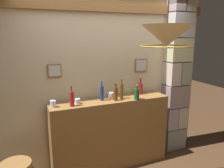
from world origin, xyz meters
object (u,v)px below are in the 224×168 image
liquor_bottle_vodka (122,91)px  glass_tumbler_shot (111,96)px  glass_tumbler_highball (53,104)px  liquor_bottle_vermouth (137,94)px  pendant_lamp (167,36)px  liquor_bottle_rum (72,99)px  liquor_bottle_amaro (102,93)px  liquor_bottle_whiskey (116,94)px  glass_tumbler_rocks (78,101)px  liquor_bottle_brandy (140,88)px

liquor_bottle_vodka → glass_tumbler_shot: bearing=160.0°
glass_tumbler_highball → glass_tumbler_shot: glass_tumbler_shot is taller
liquor_bottle_vermouth → glass_tumbler_highball: bearing=174.4°
liquor_bottle_vodka → pendant_lamp: (0.12, -0.87, 0.81)m
liquor_bottle_rum → glass_tumbler_highball: (-0.24, 0.05, -0.06)m
liquor_bottle_amaro → liquor_bottle_rum: 0.47m
liquor_bottle_vermouth → glass_tumbler_highball: size_ratio=2.41×
pendant_lamp → glass_tumbler_highball: bearing=142.2°
liquor_bottle_whiskey → glass_tumbler_rocks: 0.56m
liquor_bottle_amaro → liquor_bottle_whiskey: liquor_bottle_amaro is taller
glass_tumbler_shot → pendant_lamp: size_ratio=0.17×
liquor_bottle_vodka → glass_tumbler_shot: 0.17m
liquor_bottle_amaro → liquor_bottle_vodka: size_ratio=1.00×
liquor_bottle_vodka → glass_tumbler_rocks: bearing=178.4°
pendant_lamp → liquor_bottle_rum: bearing=137.2°
liquor_bottle_amaro → glass_tumbler_shot: (0.16, 0.02, -0.06)m
liquor_bottle_brandy → pendant_lamp: pendant_lamp is taller
liquor_bottle_brandy → liquor_bottle_rum: bearing=-171.4°
liquor_bottle_vodka → liquor_bottle_rum: bearing=-175.7°
liquor_bottle_rum → pendant_lamp: bearing=-42.8°
liquor_bottle_amaro → glass_tumbler_rocks: (-0.37, -0.02, -0.07)m
liquor_bottle_vodka → glass_tumbler_shot: liquor_bottle_vodka is taller
liquor_bottle_rum → liquor_bottle_whiskey: bearing=0.6°
liquor_bottle_amaro → liquor_bottle_whiskey: (0.18, -0.09, -0.01)m
liquor_bottle_amaro → liquor_bottle_rum: bearing=-168.5°
liquor_bottle_rum → glass_tumbler_shot: liquor_bottle_rum is taller
glass_tumbler_rocks → glass_tumbler_highball: size_ratio=0.80×
liquor_bottle_whiskey → glass_tumbler_rocks: (-0.55, 0.07, -0.07)m
liquor_bottle_brandy → liquor_bottle_amaro: size_ratio=0.95×
liquor_bottle_amaro → glass_tumbler_highball: (-0.71, -0.04, -0.06)m
liquor_bottle_vodka → glass_tumbler_highball: 1.01m
liquor_bottle_rum → liquor_bottle_vodka: bearing=4.3°
liquor_bottle_vermouth → liquor_bottle_amaro: size_ratio=0.77×
liquor_bottle_whiskey → glass_tumbler_highball: liquor_bottle_whiskey is taller
liquor_bottle_vermouth → liquor_bottle_rum: bearing=176.1°
liquor_bottle_whiskey → pendant_lamp: pendant_lamp is taller
glass_tumbler_highball → liquor_bottle_rum: bearing=-12.5°
liquor_bottle_amaro → glass_tumbler_shot: liquor_bottle_amaro is taller
liquor_bottle_brandy → glass_tumbler_rocks: size_ratio=3.75×
liquor_bottle_vermouth → liquor_bottle_brandy: size_ratio=0.81×
liquor_bottle_rum → liquor_bottle_whiskey: (0.65, 0.01, -0.00)m
liquor_bottle_vermouth → liquor_bottle_whiskey: (-0.31, 0.07, 0.01)m
glass_tumbler_shot → pendant_lamp: bearing=-74.3°
liquor_bottle_rum → glass_tumbler_shot: size_ratio=2.83×
liquor_bottle_amaro → glass_tumbler_highball: liquor_bottle_amaro is taller
glass_tumbler_highball → glass_tumbler_rocks: bearing=3.8°
liquor_bottle_brandy → liquor_bottle_vodka: (-0.39, -0.12, 0.02)m
liquor_bottle_whiskey → liquor_bottle_vodka: bearing=23.1°
pendant_lamp → liquor_bottle_whiskey: bearing=105.9°
liquor_bottle_whiskey → glass_tumbler_highball: 0.89m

